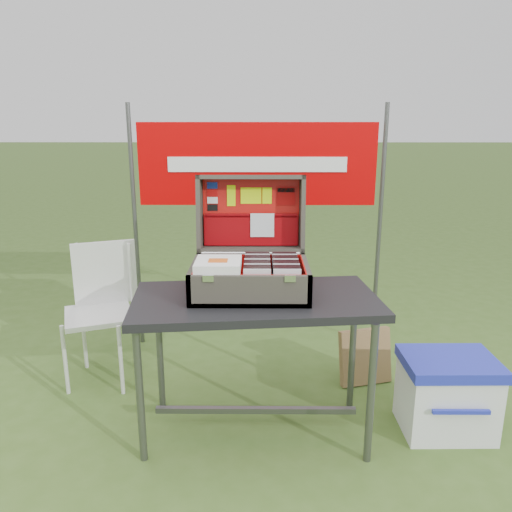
{
  "coord_description": "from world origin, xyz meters",
  "views": [
    {
      "loc": [
        0.02,
        -2.3,
        1.57
      ],
      "look_at": [
        -0.0,
        0.1,
        0.93
      ],
      "focal_mm": 35.0,
      "sensor_mm": 36.0,
      "label": 1
    }
  ],
  "objects_px": {
    "chair": "(99,317)",
    "table": "(256,366)",
    "cooler": "(447,394)",
    "suitcase": "(250,237)",
    "cardboard_box": "(365,357)"
  },
  "relations": [
    {
      "from": "table",
      "to": "cooler",
      "type": "height_order",
      "value": "table"
    },
    {
      "from": "cooler",
      "to": "suitcase",
      "type": "bearing_deg",
      "value": 173.98
    },
    {
      "from": "cooler",
      "to": "chair",
      "type": "bearing_deg",
      "value": 164.43
    },
    {
      "from": "suitcase",
      "to": "chair",
      "type": "xyz_separation_m",
      "value": [
        -0.93,
        0.42,
        -0.6
      ]
    },
    {
      "from": "chair",
      "to": "table",
      "type": "bearing_deg",
      "value": -49.6
    },
    {
      "from": "cooler",
      "to": "chair",
      "type": "height_order",
      "value": "chair"
    },
    {
      "from": "table",
      "to": "cardboard_box",
      "type": "height_order",
      "value": "table"
    },
    {
      "from": "cooler",
      "to": "chair",
      "type": "xyz_separation_m",
      "value": [
        -1.96,
        0.51,
        0.22
      ]
    },
    {
      "from": "table",
      "to": "cardboard_box",
      "type": "relative_size",
      "value": 3.48
    },
    {
      "from": "suitcase",
      "to": "chair",
      "type": "bearing_deg",
      "value": 155.74
    },
    {
      "from": "table",
      "to": "chair",
      "type": "relative_size",
      "value": 1.4
    },
    {
      "from": "suitcase",
      "to": "table",
      "type": "bearing_deg",
      "value": -75.46
    },
    {
      "from": "table",
      "to": "suitcase",
      "type": "bearing_deg",
      "value": 98.67
    },
    {
      "from": "chair",
      "to": "cardboard_box",
      "type": "distance_m",
      "value": 1.66
    },
    {
      "from": "table",
      "to": "chair",
      "type": "height_order",
      "value": "chair"
    }
  ]
}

